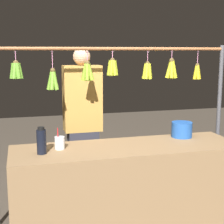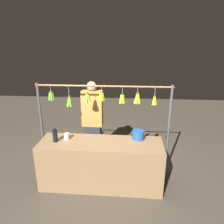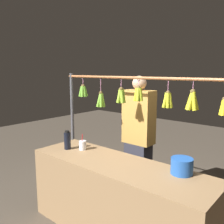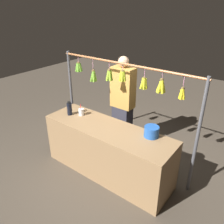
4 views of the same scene
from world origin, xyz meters
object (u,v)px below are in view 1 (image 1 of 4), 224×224
object	(u,v)px
water_bottle	(41,141)
vendor_person	(83,127)
drink_cup	(60,143)
blue_bucket	(182,130)

from	to	relation	value
water_bottle	vendor_person	world-z (taller)	vendor_person
water_bottle	vendor_person	bearing A→B (deg)	-121.48
drink_cup	water_bottle	bearing A→B (deg)	32.53
blue_bucket	drink_cup	world-z (taller)	drink_cup
water_bottle	blue_bucket	distance (m)	1.38
blue_bucket	drink_cup	bearing A→B (deg)	5.27
water_bottle	vendor_person	xyz separation A→B (m)	(-0.49, -0.79, -0.08)
water_bottle	blue_bucket	size ratio (longest dim) A/B	1.12
water_bottle	drink_cup	size ratio (longest dim) A/B	1.21
water_bottle	blue_bucket	world-z (taller)	water_bottle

